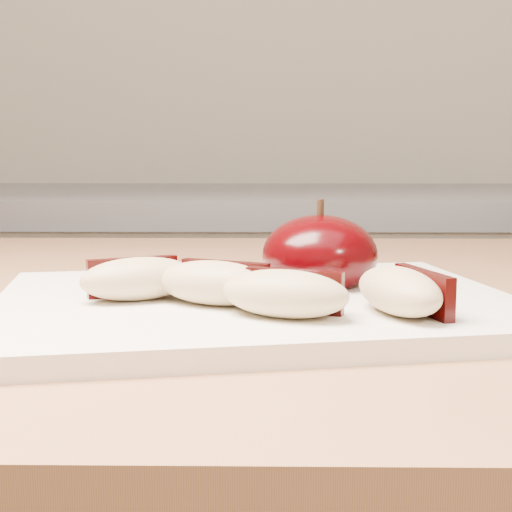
{
  "coord_description": "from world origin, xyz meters",
  "views": [
    {
      "loc": [
        -0.05,
        -0.04,
        1.0
      ],
      "look_at": [
        -0.06,
        0.4,
        0.94
      ],
      "focal_mm": 50.0,
      "sensor_mm": 36.0,
      "label": 1
    }
  ],
  "objects": [
    {
      "name": "apple_wedge_d",
      "position": [
        0.02,
        0.35,
        0.93
      ],
      "size": [
        0.05,
        0.08,
        0.03
      ],
      "rotation": [
        0.0,
        0.0,
        -1.27
      ],
      "color": "tan",
      "rests_on": "cutting_board"
    },
    {
      "name": "apple_half",
      "position": [
        -0.02,
        0.44,
        0.93
      ],
      "size": [
        0.1,
        0.1,
        0.07
      ],
      "rotation": [
        0.0,
        0.0,
        -0.25
      ],
      "color": "black",
      "rests_on": "cutting_board"
    },
    {
      "name": "apple_wedge_a",
      "position": [
        -0.13,
        0.39,
        0.93
      ],
      "size": [
        0.08,
        0.06,
        0.03
      ],
      "rotation": [
        0.0,
        0.0,
        0.44
      ],
      "color": "tan",
      "rests_on": "cutting_board"
    },
    {
      "name": "back_cabinet",
      "position": [
        0.0,
        1.2,
        0.47
      ],
      "size": [
        2.4,
        0.62,
        0.94
      ],
      "color": "silver",
      "rests_on": "ground"
    },
    {
      "name": "cutting_board",
      "position": [
        -0.06,
        0.4,
        0.91
      ],
      "size": [
        0.36,
        0.29,
        0.01
      ],
      "primitive_type": "cube",
      "rotation": [
        0.0,
        0.0,
        0.19
      ],
      "color": "silver",
      "rests_on": "island_counter"
    },
    {
      "name": "apple_wedge_b",
      "position": [
        -0.08,
        0.37,
        0.93
      ],
      "size": [
        0.08,
        0.06,
        0.03
      ],
      "rotation": [
        0.0,
        0.0,
        -0.39
      ],
      "color": "tan",
      "rests_on": "cutting_board"
    },
    {
      "name": "apple_wedge_c",
      "position": [
        -0.04,
        0.34,
        0.93
      ],
      "size": [
        0.08,
        0.06,
        0.03
      ],
      "rotation": [
        0.0,
        0.0,
        -0.37
      ],
      "color": "tan",
      "rests_on": "cutting_board"
    }
  ]
}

